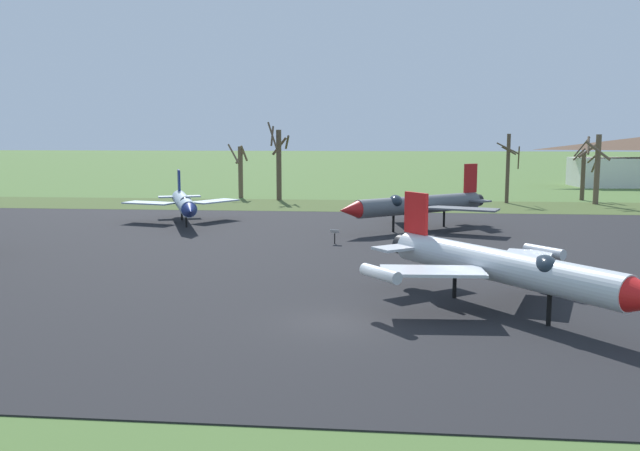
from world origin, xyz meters
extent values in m
plane|color=#4C6B33|center=(0.00, 0.00, 0.00)|extent=(600.00, 600.00, 0.00)
cube|color=black|center=(0.00, 14.50, 0.03)|extent=(104.26, 48.32, 0.05)
cube|color=#435528|center=(0.00, 44.66, 0.03)|extent=(164.26, 12.00, 0.06)
cylinder|color=silver|center=(6.68, 2.46, 1.98)|extent=(8.36, 10.33, 1.38)
cylinder|color=black|center=(2.88, 7.42, 1.98)|extent=(1.23, 1.19, 0.97)
ellipsoid|color=#19232D|center=(8.13, 0.56, 2.36)|extent=(0.92, 1.73, 0.87)
cube|color=silver|center=(3.85, 1.57, 1.87)|extent=(4.29, 2.26, 0.13)
cube|color=silver|center=(8.28, 4.96, 1.87)|extent=(3.25, 4.62, 0.13)
cylinder|color=silver|center=(1.74, 0.87, 1.87)|extent=(1.75, 2.06, 0.51)
cylinder|color=silver|center=(9.50, 6.81, 1.87)|extent=(1.75, 2.06, 0.51)
cube|color=red|center=(3.38, 6.76, 3.67)|extent=(1.09, 1.36, 2.00)
cube|color=silver|center=(2.43, 5.92, 2.08)|extent=(2.36, 2.23, 0.13)
cube|color=silver|center=(4.45, 7.46, 2.08)|extent=(2.36, 2.23, 0.13)
cylinder|color=black|center=(8.28, 0.37, 0.64)|extent=(0.18, 0.18, 1.29)
cylinder|color=black|center=(5.08, 4.54, 0.64)|extent=(0.18, 0.18, 1.29)
cylinder|color=#565B60|center=(4.58, 27.11, 2.00)|extent=(10.24, 8.78, 1.40)
cone|color=red|center=(-0.74, 22.73, 2.00)|extent=(2.11, 2.06, 1.29)
cylinder|color=black|center=(9.47, 31.14, 2.00)|extent=(1.22, 1.24, 0.98)
ellipsoid|color=#19232D|center=(2.66, 25.53, 2.39)|extent=(1.08, 2.03, 1.01)
cube|color=#565B60|center=(3.48, 30.51, 1.90)|extent=(2.75, 5.49, 0.13)
cube|color=#565B60|center=(7.70, 25.38, 1.90)|extent=(5.60, 3.63, 0.13)
cube|color=red|center=(8.88, 30.66, 3.89)|extent=(1.18, 1.01, 2.38)
cube|color=#565B60|center=(8.04, 31.41, 2.11)|extent=(2.07, 2.12, 0.13)
cube|color=#565B60|center=(9.46, 29.69, 2.11)|extent=(2.07, 2.12, 0.13)
cylinder|color=black|center=(2.52, 25.42, 0.65)|extent=(0.19, 0.19, 1.30)
cylinder|color=black|center=(6.63, 28.81, 0.65)|extent=(0.19, 0.19, 1.30)
cylinder|color=black|center=(-1.52, 19.38, 0.38)|extent=(0.08, 0.08, 0.76)
cube|color=white|center=(-1.52, 19.38, 0.90)|extent=(0.64, 0.39, 0.27)
cylinder|color=#8EA3B2|center=(-14.92, 28.63, 1.81)|extent=(5.17, 10.66, 1.26)
cone|color=navy|center=(-12.66, 22.85, 1.81)|extent=(1.61, 1.77, 1.16)
cylinder|color=black|center=(-17.01, 33.96, 1.81)|extent=(1.08, 0.97, 0.88)
ellipsoid|color=#19232D|center=(-14.05, 26.40, 2.16)|extent=(0.83, 1.57, 0.78)
cube|color=#8EA3B2|center=(-18.07, 29.08, 1.72)|extent=(4.62, 2.96, 0.12)
cube|color=#8EA3B2|center=(-12.91, 31.09, 1.72)|extent=(3.85, 4.62, 0.12)
cube|color=navy|center=(-16.71, 33.20, 3.38)|extent=(0.73, 1.56, 1.88)
cube|color=#8EA3B2|center=(-17.69, 32.79, 1.91)|extent=(1.93, 1.69, 0.12)
cube|color=#8EA3B2|center=(-15.71, 33.56, 1.91)|extent=(1.93, 1.69, 0.12)
cylinder|color=black|center=(-14.04, 26.38, 0.59)|extent=(0.17, 0.17, 1.18)
cylinder|color=black|center=(-15.80, 30.87, 0.59)|extent=(0.17, 0.17, 1.18)
cylinder|color=brown|center=(-15.30, 52.59, 3.06)|extent=(0.56, 0.56, 6.12)
cylinder|color=brown|center=(-15.45, 53.04, 4.83)|extent=(1.19, 0.63, 1.63)
cylinder|color=brown|center=(-14.79, 52.38, 5.32)|extent=(0.73, 1.31, 1.90)
cylinder|color=brown|center=(-15.95, 51.85, 5.25)|extent=(1.74, 1.56, 2.31)
cylinder|color=brown|center=(-10.26, 49.97, 4.02)|extent=(0.59, 0.59, 8.04)
cylinder|color=brown|center=(-11.00, 49.96, 7.35)|extent=(0.23, 1.65, 2.26)
cylinder|color=brown|center=(-10.31, 50.73, 6.17)|extent=(1.77, 0.40, 2.10)
cylinder|color=brown|center=(-9.34, 50.25, 6.63)|extent=(0.85, 2.06, 1.60)
cylinder|color=brown|center=(-10.89, 49.39, 7.40)|extent=(1.43, 1.52, 3.03)
cylinder|color=brown|center=(15.11, 48.97, 3.79)|extent=(0.40, 0.40, 7.58)
cylinder|color=brown|center=(14.83, 47.86, 6.04)|extent=(2.33, 0.72, 1.28)
cylinder|color=brown|center=(16.18, 48.79, 5.00)|extent=(0.54, 2.29, 2.53)
cylinder|color=brown|center=(15.02, 48.23, 5.78)|extent=(1.59, 0.36, 0.98)
cylinder|color=brown|center=(24.41, 53.68, 2.80)|extent=(0.49, 0.49, 5.60)
cylinder|color=brown|center=(25.64, 53.60, 4.17)|extent=(0.38, 2.63, 2.07)
cylinder|color=brown|center=(25.50, 53.92, 4.86)|extent=(0.71, 2.32, 1.34)
cylinder|color=brown|center=(24.36, 54.51, 6.10)|extent=(1.82, 0.28, 2.31)
cylinder|color=brown|center=(24.07, 54.38, 5.25)|extent=(1.61, 0.92, 1.42)
cylinder|color=brown|center=(24.42, 48.65, 3.76)|extent=(0.58, 0.58, 7.51)
cylinder|color=brown|center=(24.03, 47.47, 5.82)|extent=(2.61, 1.11, 2.16)
cylinder|color=brown|center=(23.84, 49.85, 5.86)|extent=(2.65, 1.51, 1.75)
cylinder|color=brown|center=(23.46, 48.91, 6.34)|extent=(0.80, 2.15, 1.97)
camera|label=1|loc=(1.92, -25.63, 7.38)|focal=37.56mm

